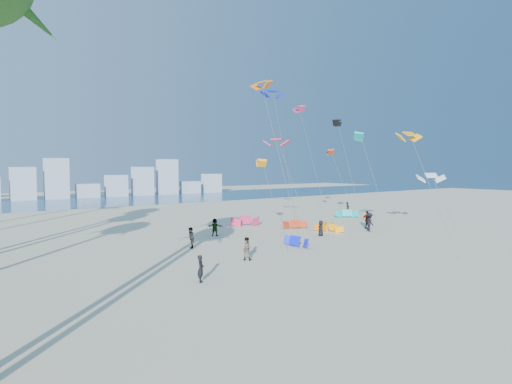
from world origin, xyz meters
TOP-DOWN VIEW (x-y plane):
  - ground at (0.00, 0.00)m, footprint 220.00×220.00m
  - ocean at (0.00, 72.00)m, footprint 220.00×220.00m
  - kitesurfer_near at (-7.37, 7.61)m, footprint 0.64×0.70m
  - kitesurfer_mid at (-1.74, 10.90)m, footprint 1.01×1.03m
  - kitesurfers_far at (10.80, 17.76)m, footprint 29.79×12.34m
  - grounded_kites at (12.57, 20.45)m, footprint 21.54×15.78m
  - flying_kites at (17.10, 22.20)m, footprint 26.16×37.04m
  - distant_skyline at (-1.19, 82.00)m, footprint 85.00×3.00m

SIDE VIEW (x-z plane):
  - ground at x=0.00m, z-range 0.00..0.00m
  - ocean at x=0.00m, z-range 0.01..0.01m
  - grounded_kites at x=12.57m, z-range -0.07..0.99m
  - kitesurfer_near at x=-7.37m, z-range 0.00..1.60m
  - kitesurfer_mid at x=-1.74m, z-range 0.00..1.67m
  - kitesurfers_far at x=10.80m, z-range -0.06..1.87m
  - distant_skyline at x=-1.19m, z-range -1.11..7.29m
  - flying_kites at x=17.10m, z-range 3.39..20.13m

